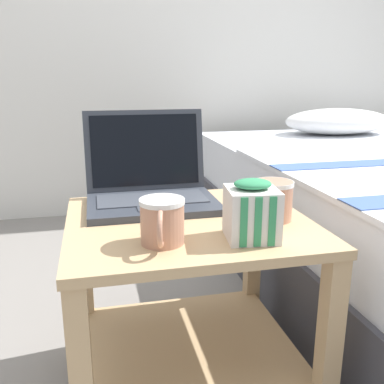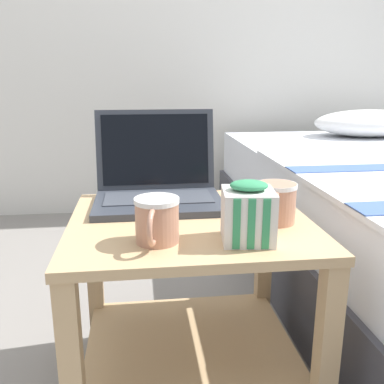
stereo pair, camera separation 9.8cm
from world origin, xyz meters
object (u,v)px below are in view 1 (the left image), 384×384
laptop (150,185)px  snack_bag (252,212)px  cell_phone (241,194)px  mug_front_left (273,199)px  mug_front_right (162,219)px

laptop → snack_bag: bearing=-61.0°
laptop → cell_phone: size_ratio=2.04×
cell_phone → snack_bag: bearing=-105.9°
snack_bag → cell_phone: (0.09, 0.32, -0.06)m
mug_front_left → snack_bag: 0.14m
laptop → snack_bag: laptop is taller
mug_front_right → snack_bag: (0.19, -0.01, 0.01)m
mug_front_right → cell_phone: (0.28, 0.31, -0.05)m
mug_front_right → cell_phone: mug_front_right is taller
laptop → cell_phone: 0.27m
mug_front_left → mug_front_right: size_ratio=1.00×
snack_bag → laptop: bearing=119.0°
mug_front_left → mug_front_right: same height
mug_front_left → mug_front_right: (-0.29, -0.09, -0.00)m
laptop → cell_phone: laptop is taller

